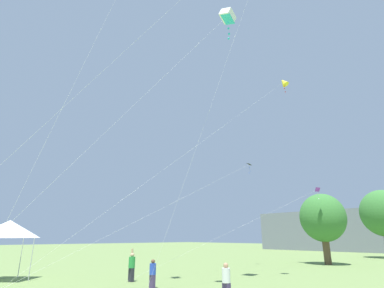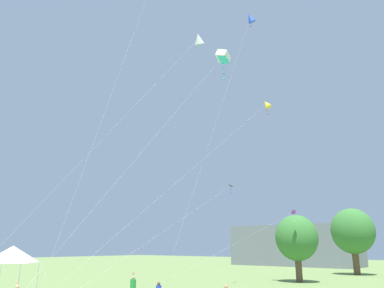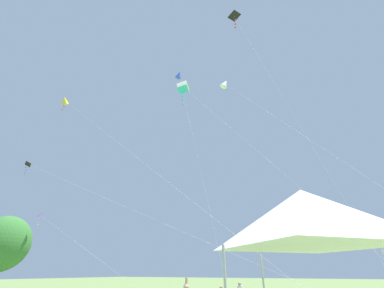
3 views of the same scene
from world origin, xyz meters
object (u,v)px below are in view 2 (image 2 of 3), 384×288
object	(u,v)px
festival_tent	(13,254)
kite_white_box_5	(223,57)
kite_yellow_diamond_1	(266,104)
kite_white_diamond_4	(198,39)
kite_blue_diamond_3	(250,18)
kite_black_delta_2	(226,189)
kite_purple_delta_6	(291,214)
person_green_shirt	(133,287)

from	to	relation	value
festival_tent	kite_white_box_5	bearing A→B (deg)	39.40
festival_tent	kite_white_box_5	distance (m)	22.31
kite_yellow_diamond_1	kite_white_diamond_4	distance (m)	18.40
festival_tent	kite_white_diamond_4	distance (m)	20.79
kite_blue_diamond_3	kite_white_box_5	bearing A→B (deg)	-138.03
festival_tent	kite_blue_diamond_3	bearing A→B (deg)	39.75
kite_black_delta_2	kite_yellow_diamond_1	bearing A→B (deg)	50.77
kite_black_delta_2	kite_white_box_5	distance (m)	15.05
kite_yellow_diamond_1	kite_purple_delta_6	xyz separation A→B (m)	(1.53, 1.30, -12.63)
kite_yellow_diamond_1	kite_white_box_5	distance (m)	14.08
kite_white_box_5	kite_yellow_diamond_1	bearing A→B (deg)	104.05
kite_white_box_5	kite_purple_delta_6	distance (m)	19.20
kite_white_diamond_4	kite_blue_diamond_3	bearing A→B (deg)	79.69
kite_black_delta_2	kite_purple_delta_6	distance (m)	7.52
kite_black_delta_2	person_green_shirt	bearing A→B (deg)	-86.86
festival_tent	kite_yellow_diamond_1	xyz separation A→B (m)	(8.70, 23.59, 16.58)
kite_white_diamond_4	kite_black_delta_2	bearing A→B (deg)	117.95
festival_tent	kite_purple_delta_6	world-z (taller)	kite_purple_delta_6
person_green_shirt	kite_blue_diamond_3	size ratio (longest dim) A/B	0.09
kite_white_box_5	kite_black_delta_2	bearing A→B (deg)	124.42
kite_white_diamond_4	kite_purple_delta_6	distance (m)	22.44
festival_tent	kite_black_delta_2	bearing A→B (deg)	74.41
kite_yellow_diamond_1	kite_black_delta_2	distance (m)	11.34
kite_blue_diamond_3	kite_white_diamond_4	world-z (taller)	kite_blue_diamond_3
kite_yellow_diamond_1	kite_blue_diamond_3	bearing A→B (deg)	-66.42
person_green_shirt	kite_yellow_diamond_1	bearing A→B (deg)	127.28
kite_black_delta_2	kite_white_box_5	xyz separation A→B (m)	(6.64, -9.69, 9.41)
festival_tent	kite_black_delta_2	distance (m)	21.39
kite_blue_diamond_3	kite_purple_delta_6	world-z (taller)	kite_blue_diamond_3
person_green_shirt	kite_white_box_5	bearing A→B (deg)	77.84
kite_purple_delta_6	kite_white_diamond_4	bearing A→B (deg)	-82.18
person_green_shirt	kite_blue_diamond_3	xyz separation A→B (m)	(7.72, 5.39, 21.96)
festival_tent	person_green_shirt	distance (m)	9.09
kite_yellow_diamond_1	kite_white_diamond_4	world-z (taller)	kite_yellow_diamond_1
kite_black_delta_2	kite_purple_delta_6	size ratio (longest dim) A/B	1.21
festival_tent	kite_yellow_diamond_1	world-z (taller)	kite_yellow_diamond_1
festival_tent	kite_white_diamond_4	bearing A→B (deg)	23.93
kite_black_delta_2	festival_tent	bearing A→B (deg)	-105.59
kite_white_diamond_4	kite_purple_delta_6	bearing A→B (deg)	97.82
festival_tent	person_green_shirt	xyz separation A→B (m)	(6.22, 6.21, -2.32)
kite_black_delta_2	kite_white_box_5	size ratio (longest dim) A/B	1.21
kite_purple_delta_6	kite_black_delta_2	bearing A→B (deg)	-132.20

